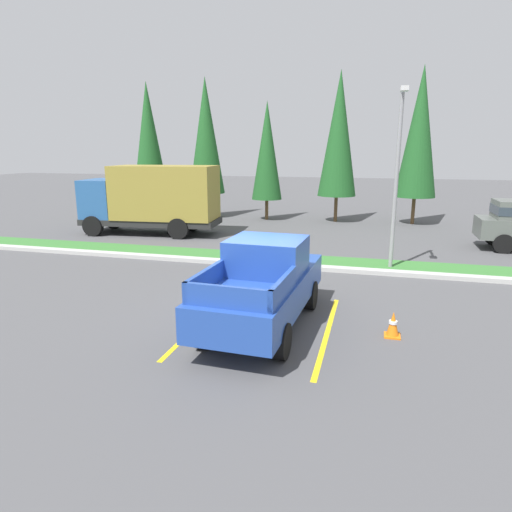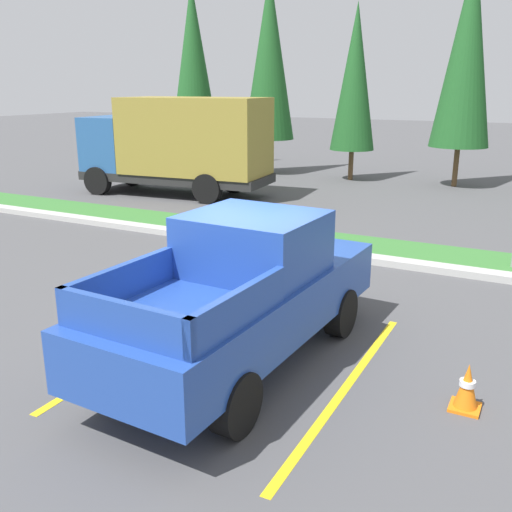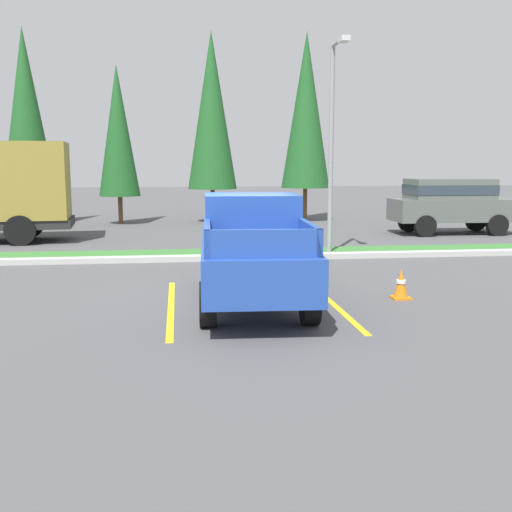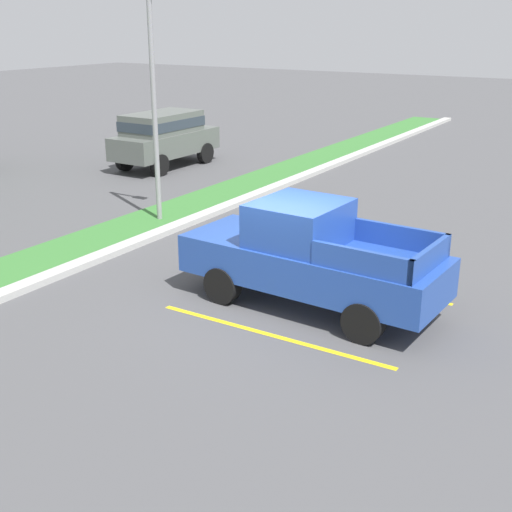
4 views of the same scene
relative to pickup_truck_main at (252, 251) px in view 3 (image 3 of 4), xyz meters
The scene contains 13 objects.
ground_plane 1.20m from the pickup_truck_main, 127.11° to the left, with size 120.00×120.00×0.00m, color #4C4C4F.
parking_line_near 1.87m from the pickup_truck_main, behind, with size 0.12×4.80×0.01m, color yellow.
parking_line_far 1.86m from the pickup_truck_main, ahead, with size 0.12×4.80×0.01m, color yellow.
curb_strip 5.58m from the pickup_truck_main, 93.79° to the left, with size 56.00×0.40×0.15m, color #B2B2AD.
grass_median 6.67m from the pickup_truck_main, 93.16° to the left, with size 56.00×1.80×0.06m, color #387533.
pickup_truck_main is the anchor object (origin of this frame).
suv_distant 14.16m from the pickup_truck_main, 50.66° to the left, with size 4.62×1.99×2.10m.
street_light 7.39m from the pickup_truck_main, 63.47° to the left, with size 0.24×1.49×6.10m.
cypress_tree_left_inner 18.76m from the pickup_truck_main, 115.14° to the left, with size 2.19×2.19×8.43m.
cypress_tree_center 17.23m from the pickup_truck_main, 103.40° to the left, with size 1.80×1.80×6.93m.
cypress_tree_right_inner 17.26m from the pickup_truck_main, 89.32° to the left, with size 2.21×2.21×8.51m.
cypress_tree_rightmost 18.07m from the pickup_truck_main, 75.01° to the left, with size 2.24×2.24×8.63m.
traffic_cone 3.10m from the pickup_truck_main, ahead, with size 0.36×0.36×0.60m.
Camera 3 is at (-1.02, -12.00, 2.68)m, focal length 43.30 mm.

